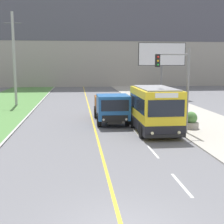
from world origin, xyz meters
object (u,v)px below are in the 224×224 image
at_px(dump_truck, 112,108).
at_px(planter_round_second, 173,113).
at_px(city_bus, 155,110).
at_px(billboard_large, 162,56).
at_px(traffic_light_mast, 178,80).
at_px(utility_pole_far, 14,59).
at_px(planter_round_near, 191,121).

distance_m(dump_truck, planter_round_second, 5.22).
xyz_separation_m(city_bus, billboard_large, (5.61, 19.10, 3.99)).
relative_size(traffic_light_mast, planter_round_second, 4.87).
xyz_separation_m(utility_pole_far, billboard_large, (17.53, 4.01, 0.45)).
distance_m(dump_truck, utility_pole_far, 15.39).
bearing_deg(traffic_light_mast, dump_truck, 133.78).
relative_size(city_bus, utility_pole_far, 0.53).
xyz_separation_m(planter_round_near, planter_round_second, (-0.18, 3.53, -0.02)).
distance_m(dump_truck, billboard_large, 18.10).
height_order(billboard_large, planter_round_second, billboard_large).
bearing_deg(traffic_light_mast, planter_round_near, 40.53).
distance_m(dump_truck, planter_round_near, 6.05).
xyz_separation_m(traffic_light_mast, planter_round_near, (1.43, 1.22, -2.98)).
bearing_deg(traffic_light_mast, utility_pole_far, 130.36).
xyz_separation_m(traffic_light_mast, billboard_large, (4.26, 19.62, 1.96)).
xyz_separation_m(city_bus, utility_pole_far, (-11.91, 15.09, 3.54)).
height_order(traffic_light_mast, billboard_large, billboard_large).
bearing_deg(planter_round_second, dump_truck, -172.16).
bearing_deg(city_bus, planter_round_near, 14.21).
xyz_separation_m(utility_pole_far, traffic_light_mast, (13.27, -15.61, -1.51)).
bearing_deg(planter_round_near, utility_pole_far, 135.61).
height_order(utility_pole_far, traffic_light_mast, utility_pole_far).
relative_size(dump_truck, planter_round_near, 5.36).
height_order(dump_truck, billboard_large, billboard_large).
bearing_deg(billboard_large, utility_pole_far, -167.13).
bearing_deg(planter_round_second, utility_pole_far, 143.22).
distance_m(billboard_large, planter_round_second, 15.95).
relative_size(city_bus, planter_round_near, 4.51).
distance_m(city_bus, traffic_light_mast, 2.50).
xyz_separation_m(dump_truck, traffic_light_mast, (3.88, -4.05, 2.38)).
bearing_deg(dump_truck, planter_round_near, -28.02).
bearing_deg(planter_round_second, traffic_light_mast, -104.71).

